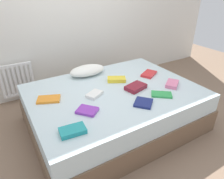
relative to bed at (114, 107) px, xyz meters
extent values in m
plane|color=#7F6651|center=(0.00, 0.00, -0.25)|extent=(8.00, 8.00, 0.00)
cube|color=silver|center=(0.00, 1.35, 1.15)|extent=(6.00, 0.10, 2.80)
cube|color=brown|center=(0.00, 0.00, -0.11)|extent=(2.00, 1.50, 0.28)
cube|color=silver|center=(0.00, 0.00, 0.14)|extent=(1.96, 1.46, 0.22)
cylinder|color=white|center=(-1.14, 1.20, 0.12)|extent=(0.04, 0.04, 0.49)
cylinder|color=white|center=(-1.08, 1.20, 0.12)|extent=(0.04, 0.04, 0.49)
cylinder|color=white|center=(-1.02, 1.20, 0.12)|extent=(0.04, 0.04, 0.49)
cylinder|color=white|center=(-0.96, 1.20, 0.12)|extent=(0.04, 0.04, 0.49)
cylinder|color=white|center=(-0.90, 1.20, 0.12)|extent=(0.04, 0.04, 0.49)
cylinder|color=white|center=(-0.84, 1.20, 0.12)|extent=(0.04, 0.04, 0.49)
cylinder|color=white|center=(-0.78, 1.20, 0.12)|extent=(0.04, 0.04, 0.49)
cylinder|color=white|center=(-0.72, 1.20, 0.12)|extent=(0.04, 0.04, 0.49)
cube|color=white|center=(-0.93, 1.20, 0.34)|extent=(0.46, 0.04, 0.04)
cube|color=white|center=(-0.93, 1.20, -0.11)|extent=(0.46, 0.04, 0.04)
ellipsoid|color=white|center=(-0.09, 0.56, 0.32)|extent=(0.49, 0.27, 0.13)
cube|color=navy|center=(0.10, -0.43, 0.27)|extent=(0.27, 0.26, 0.02)
cube|color=white|center=(-0.27, -0.01, 0.27)|extent=(0.22, 0.20, 0.04)
cube|color=pink|center=(0.68, -0.27, 0.27)|extent=(0.25, 0.23, 0.04)
cube|color=purple|center=(-0.47, -0.26, 0.27)|extent=(0.24, 0.25, 0.03)
cube|color=maroon|center=(0.23, -0.12, 0.28)|extent=(0.28, 0.22, 0.05)
cube|color=red|center=(0.64, 0.12, 0.27)|extent=(0.28, 0.24, 0.03)
cube|color=green|center=(0.39, -0.39, 0.26)|extent=(0.26, 0.25, 0.02)
cube|color=yellow|center=(0.15, 0.19, 0.28)|extent=(0.26, 0.22, 0.05)
cube|color=teal|center=(-0.71, -0.48, 0.27)|extent=(0.23, 0.16, 0.04)
cube|color=orange|center=(-0.74, 0.16, 0.27)|extent=(0.28, 0.24, 0.02)
camera|label=1|loc=(-1.12, -1.82, 1.40)|focal=32.66mm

